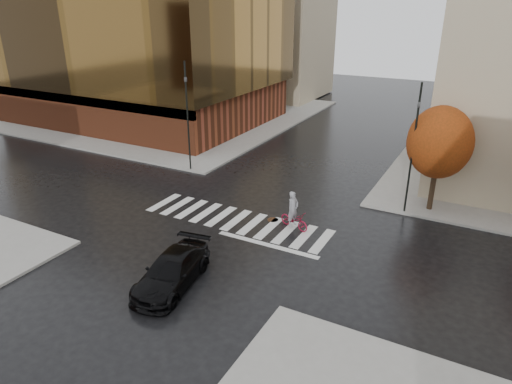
% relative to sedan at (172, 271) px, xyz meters
% --- Properties ---
extents(ground, '(120.00, 120.00, 0.00)m').
position_rel_sedan_xyz_m(ground, '(-0.85, 6.73, -0.74)').
color(ground, black).
rests_on(ground, ground).
extents(sidewalk_nw, '(30.00, 30.00, 0.15)m').
position_rel_sedan_xyz_m(sidewalk_nw, '(-21.85, 27.73, -0.66)').
color(sidewalk_nw, gray).
rests_on(sidewalk_nw, ground).
extents(crosswalk, '(12.00, 3.00, 0.01)m').
position_rel_sedan_xyz_m(crosswalk, '(-0.85, 7.23, -0.73)').
color(crosswalk, silver).
rests_on(crosswalk, ground).
extents(office_glass, '(27.00, 19.00, 16.00)m').
position_rel_sedan_xyz_m(office_glass, '(-22.85, 24.72, 7.54)').
color(office_glass, brown).
rests_on(office_glass, sidewalk_nw).
extents(building_nw_far, '(14.00, 12.00, 20.00)m').
position_rel_sedan_xyz_m(building_nw_far, '(-16.85, 43.73, 9.41)').
color(building_nw_far, tan).
rests_on(building_nw_far, sidewalk_nw).
extents(tree_ne_a, '(3.80, 3.80, 6.50)m').
position_rel_sedan_xyz_m(tree_ne_a, '(9.15, 14.13, 3.72)').
color(tree_ne_a, black).
rests_on(tree_ne_a, sidewalk_ne).
extents(sedan, '(2.86, 5.35, 1.48)m').
position_rel_sedan_xyz_m(sedan, '(0.00, 0.00, 0.00)').
color(sedan, black).
rests_on(sedan, ground).
extents(cyclist, '(2.10, 1.26, 2.25)m').
position_rel_sedan_xyz_m(cyclist, '(2.60, 7.93, 0.03)').
color(cyclist, maroon).
rests_on(cyclist, ground).
extents(traffic_light_nw, '(0.24, 0.22, 8.12)m').
position_rel_sedan_xyz_m(traffic_light_nw, '(-8.39, 13.03, 4.14)').
color(traffic_light_nw, black).
rests_on(traffic_light_nw, sidewalk_nw).
extents(traffic_light_ne, '(0.20, 0.23, 7.89)m').
position_rel_sedan_xyz_m(traffic_light_ne, '(7.85, 13.03, 3.98)').
color(traffic_light_ne, black).
rests_on(traffic_light_ne, sidewalk_ne).
extents(fire_hydrant, '(0.25, 0.25, 0.69)m').
position_rel_sedan_xyz_m(fire_hydrant, '(-10.85, 16.73, -0.21)').
color(fire_hydrant, '#B96F0A').
rests_on(fire_hydrant, sidewalk_nw).
extents(manhole, '(0.89, 0.89, 0.01)m').
position_rel_sedan_xyz_m(manhole, '(1.08, 8.31, -0.73)').
color(manhole, '#472C19').
rests_on(manhole, ground).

